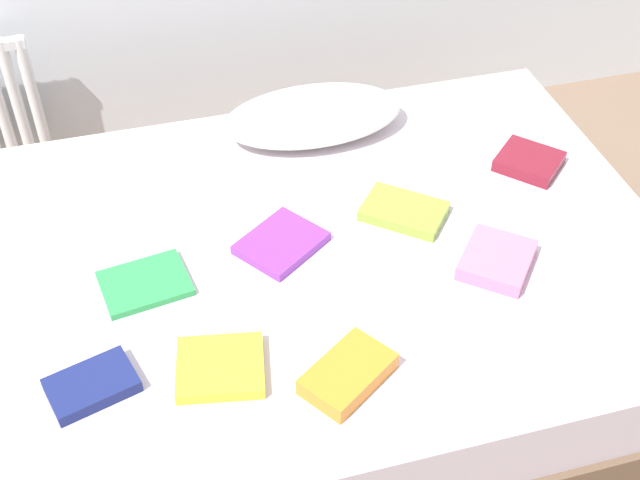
{
  "coord_description": "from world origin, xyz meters",
  "views": [
    {
      "loc": [
        -0.48,
        -1.68,
        2.13
      ],
      "look_at": [
        0.0,
        0.05,
        0.48
      ],
      "focal_mm": 47.18,
      "sensor_mm": 36.0,
      "label": 1
    }
  ],
  "objects_px": {
    "textbook_green": "(145,283)",
    "textbook_pink": "(497,260)",
    "textbook_navy": "(92,385)",
    "pillow": "(313,115)",
    "textbook_lime": "(404,211)",
    "textbook_purple": "(281,243)",
    "textbook_yellow": "(220,367)",
    "textbook_white": "(615,315)",
    "textbook_orange": "(348,374)",
    "textbook_maroon": "(529,161)",
    "bed": "(324,307)"
  },
  "relations": [
    {
      "from": "textbook_pink",
      "to": "textbook_orange",
      "type": "bearing_deg",
      "value": 157.89
    },
    {
      "from": "pillow",
      "to": "textbook_purple",
      "type": "bearing_deg",
      "value": -114.27
    },
    {
      "from": "textbook_yellow",
      "to": "textbook_pink",
      "type": "relative_size",
      "value": 1.03
    },
    {
      "from": "textbook_purple",
      "to": "textbook_yellow",
      "type": "distance_m",
      "value": 0.47
    },
    {
      "from": "bed",
      "to": "textbook_green",
      "type": "distance_m",
      "value": 0.58
    },
    {
      "from": "textbook_green",
      "to": "textbook_orange",
      "type": "height_order",
      "value": "textbook_orange"
    },
    {
      "from": "textbook_pink",
      "to": "textbook_orange",
      "type": "relative_size",
      "value": 0.91
    },
    {
      "from": "textbook_purple",
      "to": "textbook_navy",
      "type": "bearing_deg",
      "value": 178.32
    },
    {
      "from": "textbook_pink",
      "to": "textbook_navy",
      "type": "xyz_separation_m",
      "value": [
        -1.11,
        -0.14,
        -0.0
      ]
    },
    {
      "from": "bed",
      "to": "textbook_white",
      "type": "distance_m",
      "value": 0.85
    },
    {
      "from": "pillow",
      "to": "textbook_lime",
      "type": "xyz_separation_m",
      "value": [
        0.15,
        -0.48,
        -0.05
      ]
    },
    {
      "from": "bed",
      "to": "textbook_lime",
      "type": "relative_size",
      "value": 8.46
    },
    {
      "from": "textbook_yellow",
      "to": "textbook_navy",
      "type": "distance_m",
      "value": 0.31
    },
    {
      "from": "textbook_white",
      "to": "textbook_navy",
      "type": "bearing_deg",
      "value": -153.43
    },
    {
      "from": "textbook_purple",
      "to": "textbook_orange",
      "type": "height_order",
      "value": "textbook_orange"
    },
    {
      "from": "textbook_purple",
      "to": "textbook_pink",
      "type": "height_order",
      "value": "textbook_pink"
    },
    {
      "from": "textbook_white",
      "to": "textbook_purple",
      "type": "relative_size",
      "value": 0.97
    },
    {
      "from": "textbook_white",
      "to": "textbook_pink",
      "type": "distance_m",
      "value": 0.34
    },
    {
      "from": "bed",
      "to": "textbook_navy",
      "type": "bearing_deg",
      "value": -153.21
    },
    {
      "from": "textbook_white",
      "to": "textbook_navy",
      "type": "relative_size",
      "value": 1.07
    },
    {
      "from": "bed",
      "to": "textbook_green",
      "type": "xyz_separation_m",
      "value": [
        -0.51,
        -0.02,
        0.26
      ]
    },
    {
      "from": "pillow",
      "to": "textbook_navy",
      "type": "distance_m",
      "value": 1.19
    },
    {
      "from": "pillow",
      "to": "textbook_yellow",
      "type": "bearing_deg",
      "value": -117.71
    },
    {
      "from": "bed",
      "to": "textbook_white",
      "type": "relative_size",
      "value": 9.16
    },
    {
      "from": "textbook_white",
      "to": "textbook_lime",
      "type": "bearing_deg",
      "value": 158.16
    },
    {
      "from": "textbook_green",
      "to": "textbook_purple",
      "type": "distance_m",
      "value": 0.4
    },
    {
      "from": "textbook_purple",
      "to": "textbook_yellow",
      "type": "relative_size",
      "value": 1.06
    },
    {
      "from": "pillow",
      "to": "textbook_green",
      "type": "relative_size",
      "value": 2.6
    },
    {
      "from": "textbook_orange",
      "to": "textbook_maroon",
      "type": "bearing_deg",
      "value": 5.51
    },
    {
      "from": "textbook_pink",
      "to": "textbook_navy",
      "type": "relative_size",
      "value": 1.0
    },
    {
      "from": "textbook_pink",
      "to": "textbook_yellow",
      "type": "bearing_deg",
      "value": 141.37
    },
    {
      "from": "textbook_yellow",
      "to": "textbook_navy",
      "type": "relative_size",
      "value": 1.04
    },
    {
      "from": "textbook_yellow",
      "to": "textbook_lime",
      "type": "xyz_separation_m",
      "value": [
        0.63,
        0.43,
        0.0
      ]
    },
    {
      "from": "textbook_white",
      "to": "textbook_yellow",
      "type": "xyz_separation_m",
      "value": [
        -1.02,
        0.1,
        -0.0
      ]
    },
    {
      "from": "textbook_green",
      "to": "textbook_maroon",
      "type": "distance_m",
      "value": 1.25
    },
    {
      "from": "textbook_maroon",
      "to": "textbook_lime",
      "type": "bearing_deg",
      "value": -118.65
    },
    {
      "from": "textbook_maroon",
      "to": "textbook_lime",
      "type": "relative_size",
      "value": 0.78
    },
    {
      "from": "bed",
      "to": "textbook_white",
      "type": "bearing_deg",
      "value": -35.68
    },
    {
      "from": "textbook_maroon",
      "to": "textbook_pink",
      "type": "xyz_separation_m",
      "value": [
        -0.29,
        -0.39,
        0.0
      ]
    },
    {
      "from": "textbook_yellow",
      "to": "textbook_lime",
      "type": "distance_m",
      "value": 0.76
    },
    {
      "from": "textbook_purple",
      "to": "textbook_yellow",
      "type": "bearing_deg",
      "value": -157.39
    },
    {
      "from": "bed",
      "to": "textbook_pink",
      "type": "xyz_separation_m",
      "value": [
        0.44,
        -0.2,
        0.27
      ]
    },
    {
      "from": "textbook_green",
      "to": "textbook_pink",
      "type": "height_order",
      "value": "textbook_pink"
    },
    {
      "from": "textbook_green",
      "to": "textbook_orange",
      "type": "bearing_deg",
      "value": -54.77
    },
    {
      "from": "pillow",
      "to": "textbook_orange",
      "type": "relative_size",
      "value": 2.64
    },
    {
      "from": "pillow",
      "to": "textbook_yellow",
      "type": "height_order",
      "value": "pillow"
    },
    {
      "from": "pillow",
      "to": "textbook_purple",
      "type": "distance_m",
      "value": 0.57
    },
    {
      "from": "bed",
      "to": "textbook_pink",
      "type": "bearing_deg",
      "value": -24.8
    },
    {
      "from": "textbook_green",
      "to": "textbook_pink",
      "type": "relative_size",
      "value": 1.12
    },
    {
      "from": "textbook_maroon",
      "to": "textbook_pink",
      "type": "height_order",
      "value": "textbook_pink"
    }
  ]
}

